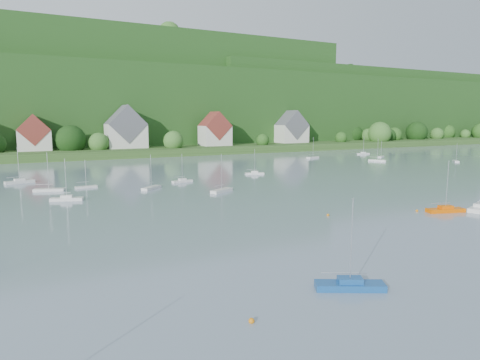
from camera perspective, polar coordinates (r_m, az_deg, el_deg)
name	(u,v)px	position (r m, az deg, el deg)	size (l,w,h in m)	color
far_shore_strip	(109,150)	(198.08, -17.04, 3.84)	(600.00, 60.00, 3.00)	#2C4A1B
forested_ridge	(86,105)	(265.52, -19.87, 9.35)	(620.00, 181.22, 69.89)	#143A12
village_building_1	(34,136)	(183.62, -25.78, 5.34)	(12.00, 9.36, 14.00)	beige
village_building_2	(126,131)	(186.89, -14.97, 6.38)	(16.00, 11.44, 18.00)	beige
village_building_3	(215,131)	(197.57, -3.36, 6.48)	(13.00, 10.40, 15.50)	beige
village_building_4	(292,130)	(223.03, 6.90, 6.66)	(15.00, 10.40, 16.50)	beige
near_sailboat_1	(350,285)	(40.77, 14.44, -13.34)	(6.27, 4.46, 8.36)	navy
near_sailboat_3	(479,207)	(82.38, 29.30, -3.20)	(7.14, 4.10, 9.31)	silver
near_sailboat_5	(445,209)	(78.07, 25.71, -3.56)	(6.53, 3.52, 8.50)	#E35901
mooring_buoy_0	(252,322)	(33.96, 1.54, -18.46)	(0.47, 0.47, 0.47)	orange
mooring_buoy_2	(417,211)	(76.75, 22.50, -3.90)	(0.45, 0.45, 0.45)	orange
mooring_buoy_3	(328,216)	(69.21, 11.64, -4.70)	(0.45, 0.45, 0.45)	orange
far_sailboat_cluster	(175,173)	(118.69, -8.63, 0.89)	(193.53, 73.18, 8.71)	silver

